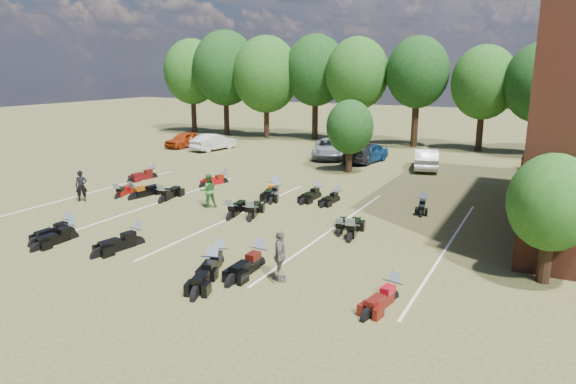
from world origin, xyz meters
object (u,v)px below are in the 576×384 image
Objects in this scene: person_grey at (280,256)px; motorcycle_0 at (72,239)px; car_0 at (185,140)px; car_4 at (368,153)px; motorcycle_3 at (220,264)px; motorcycle_7 at (118,198)px; person_black at (81,186)px; person_green at (208,191)px; motorcycle_14 at (153,178)px.

motorcycle_0 is (-9.84, -0.22, -0.88)m from person_grey.
car_4 is at bearing 5.85° from car_0.
person_grey reaches higher than motorcycle_3.
person_grey is 14.52m from motorcycle_7.
person_black is 0.95× the size of person_grey.
car_4 is 2.34× the size of person_green.
car_4 reaches higher than motorcycle_0.
person_black is 12.53m from motorcycle_3.
person_black reaches higher than motorcycle_14.
person_black reaches higher than motorcycle_7.
car_0 reaches higher than motorcycle_14.
motorcycle_14 is at bearing 28.21° from person_grey.
motorcycle_0 is at bearing 102.60° from motorcycle_7.
person_black is 0.75× the size of motorcycle_0.
motorcycle_0 is at bearing 166.86° from motorcycle_3.
car_0 is 31.34m from person_grey.
car_4 is at bearing 18.29° from person_black.
car_0 is 0.97× the size of car_4.
person_grey reaches higher than motorcycle_14.
person_green reaches higher than car_0.
motorcycle_14 reaches higher than motorcycle_3.
motorcycle_14 is (-10.57, -11.89, -0.71)m from car_4.
car_0 reaches higher than motorcycle_7.
person_green is (6.76, 2.15, 0.05)m from person_black.
car_4 is 23.49m from motorcycle_0.
person_black is at bearing -72.94° from motorcycle_14.
motorcycle_3 is at bearing -62.78° from person_black.
car_0 is at bearing 17.86° from person_grey.
car_0 reaches higher than motorcycle_3.
motorcycle_0 is 1.08× the size of motorcycle_7.
motorcycle_14 is at bearing -74.29° from person_green.
motorcycle_3 is (11.81, -4.10, -0.84)m from person_black.
person_black reaches higher than motorcycle_0.
motorcycle_14 is at bearing -85.77° from motorcycle_7.
person_grey is 0.76× the size of motorcycle_14.
car_4 is at bearing 58.25° from motorcycle_14.
car_0 is 19.46m from person_black.
car_0 is at bearing 113.75° from motorcycle_3.
car_0 is at bearing -93.06° from person_green.
car_4 reaches higher than motorcycle_7.
person_grey is 9.88m from motorcycle_0.
motorcycle_3 is at bearing -29.90° from motorcycle_14.
motorcycle_14 is (-15.29, 10.81, -0.88)m from person_grey.
person_black is 6.50m from motorcycle_14.
motorcycle_0 is (12.08, -22.61, -0.69)m from car_0.
person_green is 0.79× the size of motorcycle_0.
person_grey is at bearing -23.78° from motorcycle_3.
car_4 is (17.20, 0.31, 0.02)m from car_0.
motorcycle_7 is at bearing 121.03° from motorcycle_0.
motorcycle_14 is at bearing -55.38° from car_0.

